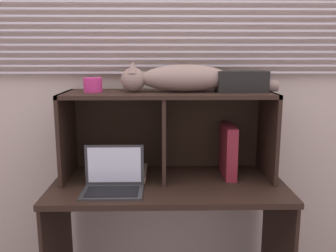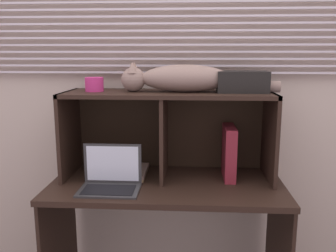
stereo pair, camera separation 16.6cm
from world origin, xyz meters
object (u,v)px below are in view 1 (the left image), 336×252
binder_upright (228,151)px  book_stack (134,173)px  laptop (113,181)px  storage_box (241,81)px  small_basket (93,85)px  cat (181,79)px

binder_upright → book_stack: size_ratio=1.11×
laptop → binder_upright: size_ratio=1.04×
book_stack → storage_box: (0.60, -0.00, 0.52)m
book_stack → small_basket: (-0.21, -0.00, 0.50)m
cat → book_stack: bearing=179.0°
laptop → small_basket: (-0.12, 0.22, 0.47)m
storage_box → small_basket: bearing=180.0°
cat → small_basket: size_ratio=8.48×
storage_box → binder_upright: bearing=180.0°
book_stack → small_basket: bearing=-178.7°
book_stack → storage_box: size_ratio=0.98×
book_stack → binder_upright: bearing=-0.5°
small_basket → laptop: bearing=-60.4°
storage_box → book_stack: bearing=179.6°
small_basket → storage_box: size_ratio=0.37×
cat → small_basket: bearing=180.0°
cat → small_basket: 0.48m
cat → book_stack: size_ratio=3.24×
laptop → book_stack: laptop is taller
binder_upright → small_basket: (-0.75, 0.00, 0.37)m
small_basket → storage_box: 0.81m
book_stack → laptop: bearing=-111.2°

